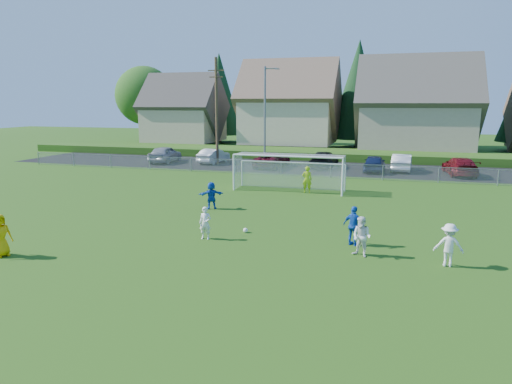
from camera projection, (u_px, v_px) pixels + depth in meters
ground at (191, 273)px, 16.01m from camera, size 160.00×160.00×0.00m
asphalt_lot at (316, 167)px, 41.87m from camera, size 60.00×60.00×0.00m
grass_embankment at (327, 154)px, 48.85m from camera, size 70.00×6.00×0.80m
soccer_ball at (245, 230)px, 20.99m from camera, size 0.22×0.22×0.22m
referee at (0, 235)px, 17.63m from camera, size 0.81×0.97×1.69m
player_white_a at (205, 223)px, 19.89m from camera, size 0.55×0.38×1.44m
player_white_b at (362, 237)px, 17.63m from camera, size 0.95×0.87×1.58m
player_white_c at (449, 245)px, 16.57m from camera, size 1.05×0.62×1.60m
player_blue_a at (354, 226)px, 19.00m from camera, size 1.06×0.79×1.68m
player_blue_b at (211, 195)px, 25.57m from camera, size 1.45×1.13×1.53m
goalkeeper at (307, 180)px, 30.05m from camera, size 0.71×0.52×1.78m
car_a at (165, 154)px, 45.34m from camera, size 2.22×4.93×1.64m
car_b at (213, 156)px, 44.80m from camera, size 2.00×4.46×1.42m
car_c at (272, 160)px, 41.74m from camera, size 2.79×5.13×1.36m
car_d at (324, 160)px, 41.65m from camera, size 2.26×5.16×1.48m
car_e at (374, 163)px, 39.26m from camera, size 1.80×4.29×1.45m
car_f at (402, 162)px, 39.67m from camera, size 1.83×4.59×1.48m
car_g at (460, 166)px, 37.34m from camera, size 2.54×5.25×1.47m
soccer_goal at (290, 167)px, 30.79m from camera, size 7.42×1.90×2.50m
chainlink_fence at (305, 169)px, 36.58m from camera, size 52.06×0.06×1.20m
streetlight at (265, 114)px, 40.76m from camera, size 1.38×0.18×9.00m
utility_pole at (217, 110)px, 43.05m from camera, size 1.60×0.26×10.00m
houses_row at (354, 90)px, 53.98m from camera, size 53.90×11.45×13.27m
tree_row at (351, 94)px, 60.22m from camera, size 65.98×12.36×13.80m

